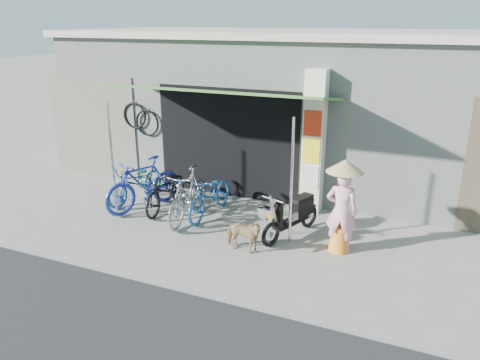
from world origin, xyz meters
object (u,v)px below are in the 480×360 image
at_px(bike_blue, 144,184).
at_px(bike_silver, 188,195).
at_px(bike_teal, 136,182).
at_px(nun, 342,207).
at_px(bike_black, 166,189).
at_px(street_dog, 243,235).
at_px(bike_navy, 211,195).
at_px(moped, 292,215).

relative_size(bike_blue, bike_silver, 1.04).
height_order(bike_teal, nun, nun).
bearing_deg(bike_black, bike_teal, 165.27).
bearing_deg(bike_silver, street_dog, -33.63).
xyz_separation_m(bike_teal, bike_navy, (1.93, -0.09, 0.01)).
relative_size(moped, nun, 0.93).
xyz_separation_m(moped, nun, (0.96, -0.25, 0.42)).
bearing_deg(street_dog, bike_silver, 67.95).
height_order(street_dog, nun, nun).
relative_size(bike_blue, bike_black, 1.09).
height_order(bike_teal, bike_blue, bike_blue).
bearing_deg(street_dog, nun, -59.13).
relative_size(bike_teal, nun, 0.99).
distance_m(bike_teal, bike_navy, 1.93).
relative_size(bike_blue, moped, 1.20).
bearing_deg(bike_silver, nun, -7.69).
bearing_deg(bike_teal, bike_navy, 6.12).
bearing_deg(bike_teal, moped, 3.43).
height_order(bike_silver, bike_navy, bike_silver).
height_order(bike_black, bike_navy, bike_black).
xyz_separation_m(bike_teal, bike_blue, (0.44, -0.33, 0.12)).
relative_size(bike_teal, bike_silver, 0.93).
bearing_deg(moped, bike_black, -163.32).
xyz_separation_m(bike_black, bike_navy, (1.04, 0.06, -0.00)).
bearing_deg(bike_blue, nun, 17.67).
bearing_deg(nun, bike_teal, -7.90).
height_order(bike_teal, bike_silver, bike_silver).
relative_size(street_dog, moped, 0.48).
xyz_separation_m(bike_teal, bike_black, (0.89, -0.16, 0.01)).
distance_m(bike_teal, moped, 3.81).
bearing_deg(bike_navy, bike_silver, -127.12).
relative_size(bike_black, moped, 1.10).
xyz_separation_m(bike_teal, nun, (4.75, -0.61, 0.40)).
bearing_deg(bike_navy, bike_teal, 178.99).
height_order(bike_silver, street_dog, bike_silver).
distance_m(bike_teal, bike_blue, 0.56).
xyz_separation_m(bike_black, moped, (2.90, -0.21, -0.03)).
bearing_deg(bike_teal, bike_silver, -7.86).
xyz_separation_m(street_dog, moped, (0.61, 0.97, 0.10)).
xyz_separation_m(bike_black, bike_silver, (0.72, -0.33, 0.09)).
bearing_deg(bike_silver, bike_navy, 45.77).
relative_size(bike_black, bike_silver, 0.96).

